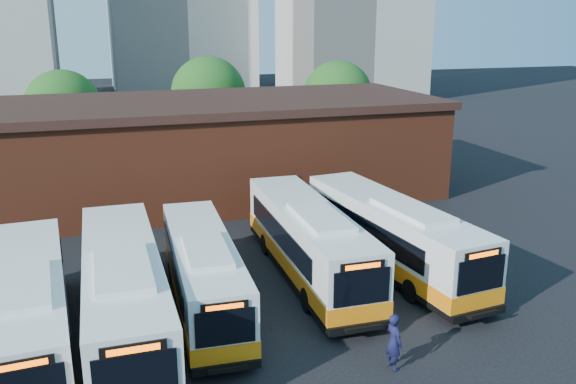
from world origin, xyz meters
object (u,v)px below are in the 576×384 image
object	(u,v)px
bus_farwest	(30,314)
bus_east	(391,237)
bus_mideast	(309,244)
bus_midwest	(203,275)
transit_worker	(394,341)
bus_west	(124,298)

from	to	relation	value
bus_farwest	bus_east	size ratio (longest dim) A/B	0.95
bus_mideast	bus_east	distance (m)	3.99
bus_midwest	transit_worker	bearing A→B (deg)	-48.55
bus_mideast	transit_worker	bearing A→B (deg)	-88.10
bus_east	bus_midwest	bearing A→B (deg)	-178.41
bus_midwest	bus_east	distance (m)	9.19
bus_mideast	bus_midwest	bearing A→B (deg)	-160.95
bus_west	transit_worker	size ratio (longest dim) A/B	6.52
bus_midwest	bus_mideast	world-z (taller)	bus_mideast
bus_mideast	bus_east	size ratio (longest dim) A/B	0.99
bus_west	bus_east	bearing A→B (deg)	13.53
transit_worker	bus_farwest	bearing A→B (deg)	59.36
bus_midwest	transit_worker	size ratio (longest dim) A/B	5.72
bus_farwest	transit_worker	world-z (taller)	bus_farwest
bus_mideast	bus_farwest	bearing A→B (deg)	-162.83
bus_farwest	bus_midwest	world-z (taller)	bus_farwest
bus_east	transit_worker	xyz separation A→B (m)	(-3.86, -7.77, -0.56)
bus_midwest	bus_mideast	bearing A→B (deg)	20.55
bus_midwest	transit_worker	world-z (taller)	bus_midwest
bus_west	bus_east	xyz separation A→B (m)	(12.31, 2.93, -0.04)
bus_west	bus_midwest	distance (m)	3.62
bus_farwest	bus_mideast	world-z (taller)	bus_mideast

